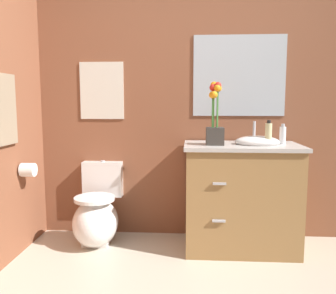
{
  "coord_description": "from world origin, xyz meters",
  "views": [
    {
      "loc": [
        -0.12,
        -1.63,
        1.22
      ],
      "look_at": [
        -0.31,
        1.22,
        0.86
      ],
      "focal_mm": 38.08,
      "sensor_mm": 36.0,
      "label": 1
    }
  ],
  "objects_px": {
    "wall_poster": "(102,91)",
    "hanging_towel": "(5,110)",
    "vanity_cabinet": "(241,196)",
    "toilet": "(97,216)",
    "toilet_paper_roll": "(28,170)",
    "soap_bottle": "(268,134)",
    "flower_vase": "(215,121)",
    "wall_mirror": "(239,76)",
    "lotion_bottle": "(283,135)"
  },
  "relations": [
    {
      "from": "wall_poster",
      "to": "hanging_towel",
      "type": "height_order",
      "value": "wall_poster"
    },
    {
      "from": "toilet",
      "to": "soap_bottle",
      "type": "distance_m",
      "value": 1.6
    },
    {
      "from": "vanity_cabinet",
      "to": "toilet",
      "type": "bearing_deg",
      "value": 178.77
    },
    {
      "from": "lotion_bottle",
      "to": "hanging_towel",
      "type": "relative_size",
      "value": 0.32
    },
    {
      "from": "wall_poster",
      "to": "soap_bottle",
      "type": "bearing_deg",
      "value": -14.19
    },
    {
      "from": "flower_vase",
      "to": "wall_mirror",
      "type": "xyz_separation_m",
      "value": [
        0.23,
        0.34,
        0.38
      ]
    },
    {
      "from": "vanity_cabinet",
      "to": "flower_vase",
      "type": "bearing_deg",
      "value": -167.48
    },
    {
      "from": "toilet_paper_roll",
      "to": "soap_bottle",
      "type": "bearing_deg",
      "value": 3.16
    },
    {
      "from": "toilet",
      "to": "lotion_bottle",
      "type": "bearing_deg",
      "value": 0.63
    },
    {
      "from": "wall_poster",
      "to": "wall_mirror",
      "type": "bearing_deg",
      "value": 0.0
    },
    {
      "from": "hanging_towel",
      "to": "vanity_cabinet",
      "type": "bearing_deg",
      "value": 11.82
    },
    {
      "from": "hanging_towel",
      "to": "toilet_paper_roll",
      "type": "relative_size",
      "value": 4.73
    },
    {
      "from": "wall_mirror",
      "to": "vanity_cabinet",
      "type": "bearing_deg",
      "value": -89.48
    },
    {
      "from": "lotion_bottle",
      "to": "hanging_towel",
      "type": "distance_m",
      "value": 2.16
    },
    {
      "from": "wall_poster",
      "to": "toilet_paper_roll",
      "type": "height_order",
      "value": "wall_poster"
    },
    {
      "from": "lotion_bottle",
      "to": "hanging_towel",
      "type": "bearing_deg",
      "value": -168.84
    },
    {
      "from": "toilet",
      "to": "toilet_paper_roll",
      "type": "xyz_separation_m",
      "value": [
        -0.5,
        -0.2,
        0.44
      ]
    },
    {
      "from": "wall_mirror",
      "to": "soap_bottle",
      "type": "bearing_deg",
      "value": -61.68
    },
    {
      "from": "flower_vase",
      "to": "wall_mirror",
      "type": "height_order",
      "value": "wall_mirror"
    },
    {
      "from": "vanity_cabinet",
      "to": "toilet_paper_roll",
      "type": "distance_m",
      "value": 1.75
    },
    {
      "from": "toilet",
      "to": "wall_mirror",
      "type": "height_order",
      "value": "wall_mirror"
    },
    {
      "from": "flower_vase",
      "to": "toilet_paper_roll",
      "type": "bearing_deg",
      "value": -175.45
    },
    {
      "from": "toilet",
      "to": "wall_poster",
      "type": "distance_m",
      "value": 1.11
    },
    {
      "from": "wall_poster",
      "to": "wall_mirror",
      "type": "xyz_separation_m",
      "value": [
        1.22,
        0.0,
        0.13
      ]
    },
    {
      "from": "vanity_cabinet",
      "to": "toilet_paper_roll",
      "type": "bearing_deg",
      "value": -174.37
    },
    {
      "from": "toilet",
      "to": "wall_poster",
      "type": "bearing_deg",
      "value": 90.0
    },
    {
      "from": "lotion_bottle",
      "to": "toilet_paper_roll",
      "type": "distance_m",
      "value": 2.08
    },
    {
      "from": "vanity_cabinet",
      "to": "wall_poster",
      "type": "height_order",
      "value": "wall_poster"
    },
    {
      "from": "flower_vase",
      "to": "hanging_towel",
      "type": "bearing_deg",
      "value": -168.29
    },
    {
      "from": "toilet",
      "to": "vanity_cabinet",
      "type": "xyz_separation_m",
      "value": [
        1.23,
        -0.03,
        0.21
      ]
    },
    {
      "from": "soap_bottle",
      "to": "lotion_bottle",
      "type": "relative_size",
      "value": 1.21
    },
    {
      "from": "toilet",
      "to": "vanity_cabinet",
      "type": "relative_size",
      "value": 0.65
    },
    {
      "from": "wall_mirror",
      "to": "toilet_paper_roll",
      "type": "bearing_deg",
      "value": -164.92
    },
    {
      "from": "vanity_cabinet",
      "to": "lotion_bottle",
      "type": "relative_size",
      "value": 6.43
    },
    {
      "from": "flower_vase",
      "to": "lotion_bottle",
      "type": "height_order",
      "value": "flower_vase"
    },
    {
      "from": "wall_poster",
      "to": "hanging_towel",
      "type": "bearing_deg",
      "value": -129.75
    },
    {
      "from": "soap_bottle",
      "to": "lotion_bottle",
      "type": "bearing_deg",
      "value": 38.06
    },
    {
      "from": "toilet",
      "to": "wall_poster",
      "type": "relative_size",
      "value": 1.36
    },
    {
      "from": "flower_vase",
      "to": "toilet_paper_roll",
      "type": "distance_m",
      "value": 1.55
    },
    {
      "from": "flower_vase",
      "to": "toilet_paper_roll",
      "type": "relative_size",
      "value": 4.57
    },
    {
      "from": "flower_vase",
      "to": "lotion_bottle",
      "type": "distance_m",
      "value": 0.58
    },
    {
      "from": "flower_vase",
      "to": "soap_bottle",
      "type": "height_order",
      "value": "flower_vase"
    },
    {
      "from": "wall_poster",
      "to": "toilet_paper_roll",
      "type": "bearing_deg",
      "value": -137.09
    },
    {
      "from": "wall_mirror",
      "to": "toilet_paper_roll",
      "type": "height_order",
      "value": "wall_mirror"
    },
    {
      "from": "vanity_cabinet",
      "to": "toilet_paper_roll",
      "type": "relative_size",
      "value": 9.64
    },
    {
      "from": "lotion_bottle",
      "to": "wall_poster",
      "type": "bearing_deg",
      "value": 170.85
    },
    {
      "from": "flower_vase",
      "to": "lotion_bottle",
      "type": "relative_size",
      "value": 3.04
    },
    {
      "from": "flower_vase",
      "to": "soap_bottle",
      "type": "xyz_separation_m",
      "value": [
        0.42,
        -0.01,
        -0.1
      ]
    },
    {
      "from": "flower_vase",
      "to": "wall_poster",
      "type": "bearing_deg",
      "value": 160.9
    },
    {
      "from": "toilet",
      "to": "wall_mirror",
      "type": "xyz_separation_m",
      "value": [
        1.22,
        0.27,
        1.21
      ]
    }
  ]
}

